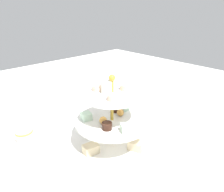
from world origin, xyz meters
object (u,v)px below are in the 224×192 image
Objects in this scene: tiered_serving_stand at (112,126)px; butter_knife_right at (63,111)px; water_glass_tall_right at (136,98)px; water_glass_short_left at (21,164)px; teacup_with_saucer at (25,137)px; butter_knife_left at (217,159)px.

tiered_serving_stand is 0.34m from butter_knife_right.
water_glass_tall_right reaches higher than water_glass_short_left.
tiered_serving_stand is at bearing 114.78° from water_glass_tall_right.
water_glass_tall_right reaches higher than teacup_with_saucer.
butter_knife_left is at bearing 170.23° from water_glass_tall_right.
butter_knife_left is at bearing 98.80° from butter_knife_right.
butter_knife_left is 1.00× the size of butter_knife_right.
butter_knife_right is at bearing -2.08° from tiered_serving_stand.
teacup_with_saucer is at bearing 20.89° from butter_knife_right.
tiered_serving_stand is at bearing -136.16° from teacup_with_saucer.
water_glass_tall_right reaches higher than butter_knife_left.
butter_knife_left is (-0.28, -0.19, -0.08)m from tiered_serving_stand.
tiered_serving_stand is 2.43× the size of water_glass_tall_right.
butter_knife_left is at bearing -145.40° from tiered_serving_stand.
water_glass_tall_right is at bearing 131.44° from butter_knife_right.
butter_knife_left and butter_knife_right have the same top height.
water_glass_short_left is (-0.05, 0.54, -0.02)m from water_glass_tall_right.
water_glass_tall_right is 0.48m from teacup_with_saucer.
water_glass_tall_right is 1.68× the size of water_glass_short_left.
water_glass_tall_right is at bearing -65.22° from tiered_serving_stand.
butter_knife_left is (-0.49, -0.40, -0.02)m from teacup_with_saucer.
tiered_serving_stand is 1.70× the size of butter_knife_right.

